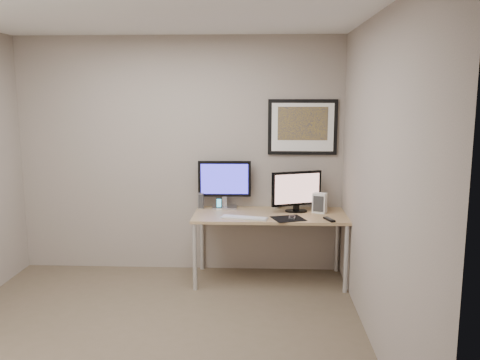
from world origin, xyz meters
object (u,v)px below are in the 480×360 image
Objects in this scene: framed_art at (303,127)px; phone_dock at (219,204)px; monitor_tv at (297,190)px; fan_unit at (320,203)px; desk at (270,220)px; monitor_large at (225,182)px; speaker_left at (201,201)px; speaker_right at (276,199)px; keyboard at (244,218)px.

phone_dock is at bearing -170.32° from framed_art.
fan_unit is (0.25, -0.02, -0.13)m from monitor_tv.
desk is at bearing -149.70° from fan_unit.
monitor_large reaches higher than monitor_tv.
phone_dock is (-0.06, -0.07, -0.23)m from monitor_large.
fan_unit is (1.02, -0.17, -0.19)m from monitor_large.
speaker_left reaches higher than phone_dock.
desk is 12.05× the size of phone_dock.
desk is 0.42m from monitor_tv.
monitor_large is at bearing -170.76° from speaker_right.
monitor_tv is 0.28m from fan_unit.
phone_dock is (-0.84, 0.08, -0.17)m from monitor_tv.
fan_unit reaches higher than speaker_left.
speaker_left is at bearing -164.27° from fan_unit.
framed_art is 0.84m from fan_unit.
monitor_tv reaches higher than speaker_right.
monitor_large is 1.05m from fan_unit.
monitor_tv reaches higher than keyboard.
framed_art reaches higher than monitor_large.
speaker_left is 0.21m from phone_dock.
monitor_tv is 0.67m from keyboard.
monitor_large is at bearing -167.55° from fan_unit.
framed_art is 3.86× the size of speaker_right.
framed_art is at bearing 43.46° from desk.
keyboard is at bearing -118.49° from speaker_right.
desk is at bearing 179.25° from monitor_tv.
fan_unit is at bearing -54.70° from framed_art.
speaker_right is 0.41× the size of keyboard.
desk is at bearing -98.36° from speaker_right.
monitor_large reaches higher than phone_dock.
speaker_right is 0.50m from fan_unit.
desk is 0.60m from phone_dock.
framed_art reaches higher than phone_dock.
phone_dock is 0.28× the size of keyboard.
phone_dock is (-0.62, -0.11, -0.03)m from speaker_right.
desk is 2.13× the size of framed_art.
speaker_left is at bearing -173.86° from framed_art.
phone_dock is 0.63× the size of fan_unit.
speaker_right is at bearing 76.54° from desk.
framed_art is 1.30× the size of monitor_large.
phone_dock is (-0.55, 0.18, 0.13)m from desk.
monitor_large is (-0.50, 0.25, 0.36)m from desk.
speaker_right is (0.07, 0.29, 0.16)m from desk.
fan_unit is (1.28, -0.13, 0.02)m from speaker_left.
speaker_left is 1.34× the size of phone_dock.
speaker_left reaches higher than keyboard.
keyboard is at bearing -64.21° from monitor_large.
speaker_left is at bearing -169.78° from speaker_right.
phone_dock is at bearing 154.31° from monitor_tv.
desk is 3.35× the size of keyboard.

